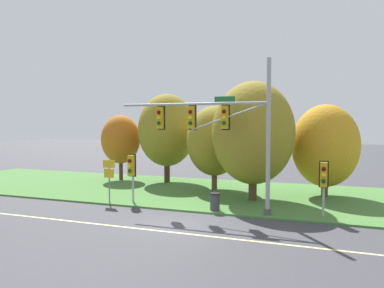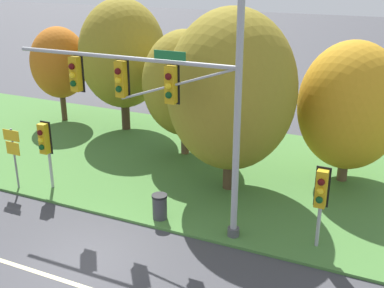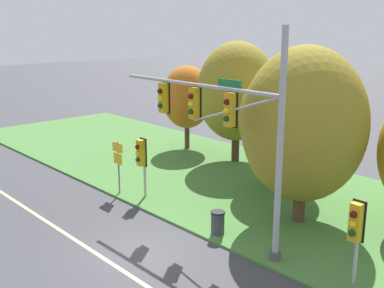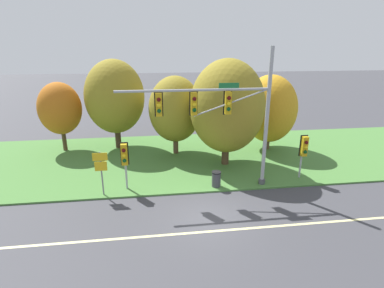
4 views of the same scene
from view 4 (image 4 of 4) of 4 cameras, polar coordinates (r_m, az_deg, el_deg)
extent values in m
plane|color=#3D3D42|center=(15.25, 3.29, -13.70)|extent=(160.00, 160.00, 0.00)
cube|color=beige|center=(14.27, 4.22, -16.22)|extent=(36.00, 0.16, 0.01)
cube|color=#477A38|center=(22.56, -0.62, -2.50)|extent=(48.00, 11.50, 0.10)
cylinder|color=#9EA0A5|center=(17.45, 14.05, 4.52)|extent=(0.22, 0.22, 7.94)
cylinder|color=#4C4C51|center=(18.71, 13.14, -6.91)|extent=(0.40, 0.40, 0.30)
cylinder|color=#9EA0A5|center=(16.06, 0.38, 10.21)|extent=(8.31, 0.14, 0.14)
cylinder|color=#9EA0A5|center=(16.59, 7.57, 7.87)|extent=(4.18, 0.08, 1.48)
cube|color=gold|center=(16.55, 6.89, 7.76)|extent=(0.34, 0.28, 1.22)
cube|color=black|center=(16.70, 6.75, 7.86)|extent=(0.46, 0.04, 1.34)
sphere|color=#4C0C0C|center=(16.32, 7.08, 8.68)|extent=(0.22, 0.22, 0.22)
sphere|color=yellow|center=(16.38, 7.04, 7.65)|extent=(0.22, 0.22, 0.22)
sphere|color=#0C4219|center=(16.43, 7.00, 6.62)|extent=(0.22, 0.22, 0.22)
cube|color=gold|center=(16.18, 0.38, 7.66)|extent=(0.34, 0.28, 1.22)
cube|color=black|center=(16.34, 0.30, 7.76)|extent=(0.46, 0.04, 1.34)
sphere|color=#4C0C0C|center=(15.96, 0.47, 8.60)|extent=(0.22, 0.22, 0.22)
sphere|color=yellow|center=(16.01, 0.47, 7.54)|extent=(0.22, 0.22, 0.22)
sphere|color=#0C4219|center=(16.07, 0.46, 6.49)|extent=(0.22, 0.22, 0.22)
cube|color=gold|center=(16.03, -6.34, 7.44)|extent=(0.34, 0.28, 1.22)
cube|color=black|center=(16.19, -6.35, 7.55)|extent=(0.46, 0.04, 1.34)
sphere|color=#4C0C0C|center=(15.81, -6.36, 8.39)|extent=(0.22, 0.22, 0.22)
sphere|color=yellow|center=(15.86, -6.32, 7.32)|extent=(0.22, 0.22, 0.22)
sphere|color=#0C4219|center=(15.92, -6.28, 6.26)|extent=(0.22, 0.22, 0.22)
cube|color=#196B33|center=(16.35, 7.06, 11.00)|extent=(1.10, 0.04, 0.28)
cylinder|color=#9EA0A5|center=(19.80, 20.11, -2.39)|extent=(0.12, 0.12, 2.70)
cube|color=gold|center=(19.38, 20.63, -0.42)|extent=(0.34, 0.28, 1.22)
cube|color=black|center=(19.51, 20.41, -0.27)|extent=(0.46, 0.04, 1.34)
sphere|color=#4C0C0C|center=(19.14, 20.97, 0.26)|extent=(0.22, 0.22, 0.22)
sphere|color=yellow|center=(19.23, 20.87, -0.59)|extent=(0.22, 0.22, 0.22)
sphere|color=#0C4219|center=(19.32, 20.77, -1.43)|extent=(0.22, 0.22, 0.22)
cylinder|color=#9EA0A5|center=(17.57, -12.53, -4.22)|extent=(0.12, 0.12, 2.74)
cube|color=gold|center=(17.09, -12.77, -1.96)|extent=(0.34, 0.28, 1.22)
cube|color=black|center=(17.24, -12.73, -1.78)|extent=(0.46, 0.04, 1.34)
sphere|color=#4C0C0C|center=(16.82, -12.89, -1.22)|extent=(0.22, 0.22, 0.22)
sphere|color=yellow|center=(16.93, -12.82, -2.17)|extent=(0.22, 0.22, 0.22)
sphere|color=#0C4219|center=(17.03, -12.75, -3.12)|extent=(0.22, 0.22, 0.22)
cylinder|color=slate|center=(17.22, -16.82, -5.44)|extent=(0.08, 0.08, 2.54)
cube|color=gold|center=(16.82, -17.15, -2.36)|extent=(0.80, 0.03, 0.44)
cube|color=gold|center=(17.02, -16.97, -4.08)|extent=(0.66, 0.03, 0.53)
cylinder|color=#4C3823|center=(25.58, -23.25, 1.57)|extent=(0.32, 0.32, 2.49)
ellipsoid|color=#B76019|center=(25.10, -23.86, 6.21)|extent=(3.20, 3.20, 4.00)
cylinder|color=#423021|center=(24.83, -14.00, 2.55)|extent=(0.46, 0.46, 2.89)
ellipsoid|color=olive|center=(24.26, -14.50, 8.70)|extent=(4.57, 4.57, 5.72)
cylinder|color=brown|center=(22.95, -3.13, 1.11)|extent=(0.39, 0.39, 2.37)
ellipsoid|color=olive|center=(22.38, -3.23, 6.64)|extent=(3.92, 3.92, 4.90)
cylinder|color=#4C3823|center=(20.87, 6.42, -0.26)|extent=(0.50, 0.50, 2.72)
ellipsoid|color=olive|center=(20.17, 6.70, 7.12)|extent=(4.98, 4.98, 6.23)
cylinder|color=brown|center=(24.65, 14.16, 1.48)|extent=(0.42, 0.42, 2.11)
ellipsoid|color=#C68C1E|center=(24.12, 14.57, 6.49)|extent=(4.19, 4.19, 5.24)
cylinder|color=#38383D|center=(17.84, 4.65, -6.78)|extent=(0.52, 0.52, 0.85)
cylinder|color=black|center=(17.65, 4.68, -5.41)|extent=(0.56, 0.56, 0.08)
camera|label=1|loc=(10.48, 95.07, -21.62)|focal=35.00mm
camera|label=2|loc=(11.26, 72.24, 9.26)|focal=45.00mm
camera|label=3|loc=(16.01, 71.40, 6.17)|focal=45.00mm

